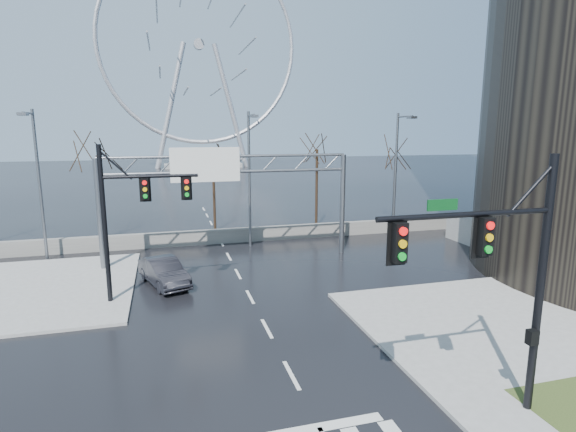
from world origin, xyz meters
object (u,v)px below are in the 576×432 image
object	(u,v)px
ferris_wheel	(199,53)
car	(164,272)
sign_gantry	(223,185)
signal_mast_near	(505,265)
signal_mast_far	(128,209)

from	to	relation	value
ferris_wheel	car	world-z (taller)	ferris_wheel
car	sign_gantry	bearing A→B (deg)	24.08
signal_mast_near	ferris_wheel	xyz separation A→B (m)	(-0.14, 99.04, 21.26)
signal_mast_far	sign_gantry	size ratio (longest dim) A/B	0.49
signal_mast_near	signal_mast_far	world-z (taller)	same
ferris_wheel	signal_mast_far	bearing A→B (deg)	-97.20
signal_mast_far	ferris_wheel	world-z (taller)	ferris_wheel
signal_mast_far	ferris_wheel	size ratio (longest dim) A/B	0.16
signal_mast_near	sign_gantry	distance (m)	19.79
signal_mast_near	car	bearing A→B (deg)	121.90
sign_gantry	ferris_wheel	world-z (taller)	ferris_wheel
signal_mast_near	car	xyz separation A→B (m)	(-9.49, 15.25, -4.11)
sign_gantry	car	bearing A→B (deg)	-136.62
signal_mast_near	ferris_wheel	size ratio (longest dim) A/B	0.16
signal_mast_near	signal_mast_far	size ratio (longest dim) A/B	1.00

